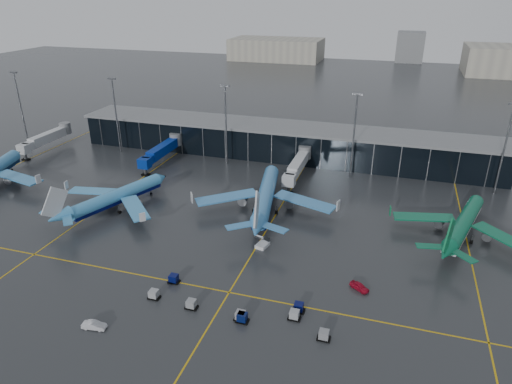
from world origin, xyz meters
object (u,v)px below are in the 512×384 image
(airliner_klm_near, at_px, (266,186))
(baggage_carts, at_px, (237,308))
(service_van_red, at_px, (359,287))
(airliner_arkefly, at_px, (117,188))
(service_van_white, at_px, (94,325))
(mobile_airstair, at_px, (262,244))
(airliner_aer_lingus, at_px, (466,215))

(airliner_klm_near, xyz_separation_m, baggage_carts, (6.63, -40.70, -5.84))
(baggage_carts, bearing_deg, service_van_red, 33.16)
(airliner_arkefly, relative_size, service_van_white, 8.95)
(airliner_arkefly, distance_m, airliner_klm_near, 38.33)
(service_van_red, bearing_deg, mobile_airstair, 100.31)
(baggage_carts, bearing_deg, airliner_aer_lingus, 45.07)
(airliner_aer_lingus, bearing_deg, mobile_airstair, -139.98)
(service_van_white, bearing_deg, airliner_aer_lingus, -58.57)
(baggage_carts, height_order, service_van_white, baggage_carts)
(baggage_carts, relative_size, service_van_white, 8.27)
(mobile_airstair, distance_m, service_van_red, 24.14)
(airliner_arkefly, distance_m, service_van_white, 46.93)
(service_van_white, bearing_deg, airliner_klm_near, -24.56)
(mobile_airstair, height_order, service_van_red, mobile_airstair)
(service_van_white, bearing_deg, airliner_arkefly, 19.29)
(service_van_red, bearing_deg, service_van_white, 154.03)
(baggage_carts, distance_m, service_van_white, 24.45)
(airliner_aer_lingus, xyz_separation_m, baggage_carts, (-40.50, -40.61, -4.97))
(service_van_white, bearing_deg, mobile_airstair, -38.30)
(airliner_klm_near, distance_m, service_van_white, 54.53)
(airliner_klm_near, relative_size, mobile_airstair, 11.92)
(airliner_klm_near, height_order, mobile_airstair, airliner_klm_near)
(baggage_carts, relative_size, service_van_red, 8.59)
(baggage_carts, distance_m, service_van_red, 23.93)
(mobile_airstair, bearing_deg, airliner_arkefly, -177.38)
(airliner_klm_near, bearing_deg, service_van_white, -116.33)
(airliner_arkefly, relative_size, airliner_klm_near, 0.86)
(airliner_aer_lingus, xyz_separation_m, service_van_red, (-20.47, -27.51, -5.05))
(airliner_arkefly, xyz_separation_m, airliner_klm_near, (36.76, 10.80, 0.93))
(baggage_carts, distance_m, mobile_airstair, 22.74)
(service_van_red, bearing_deg, baggage_carts, 156.77)
(airliner_klm_near, height_order, baggage_carts, airliner_klm_near)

